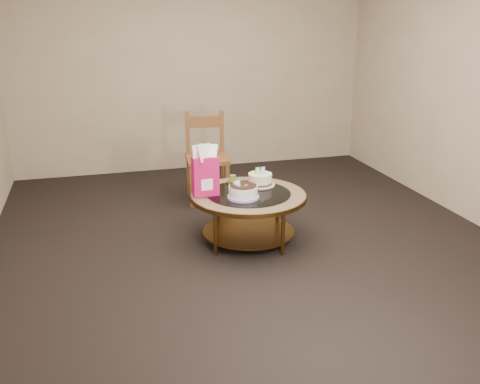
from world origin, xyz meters
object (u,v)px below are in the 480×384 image
object	(u,v)px
coffee_table	(249,202)
decorated_cake	(243,192)
cream_cake	(260,179)
gift_bag	(205,171)
dining_chair	(207,157)

from	to	relation	value
coffee_table	decorated_cake	world-z (taller)	decorated_cake
decorated_cake	cream_cake	size ratio (longest dim) A/B	1.00
cream_cake	gift_bag	world-z (taller)	gift_bag
cream_cake	dining_chair	distance (m)	1.05
coffee_table	dining_chair	bearing A→B (deg)	95.31
cream_cake	coffee_table	bearing A→B (deg)	-134.93
gift_bag	dining_chair	distance (m)	1.19
coffee_table	gift_bag	world-z (taller)	gift_bag
coffee_table	cream_cake	world-z (taller)	cream_cake
coffee_table	dining_chair	distance (m)	1.21
coffee_table	gift_bag	bearing A→B (deg)	171.25
decorated_cake	dining_chair	bearing A→B (deg)	91.24
gift_bag	dining_chair	bearing A→B (deg)	76.04
decorated_cake	cream_cake	xyz separation A→B (m)	(0.25, 0.30, 0.00)
coffee_table	decorated_cake	distance (m)	0.19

